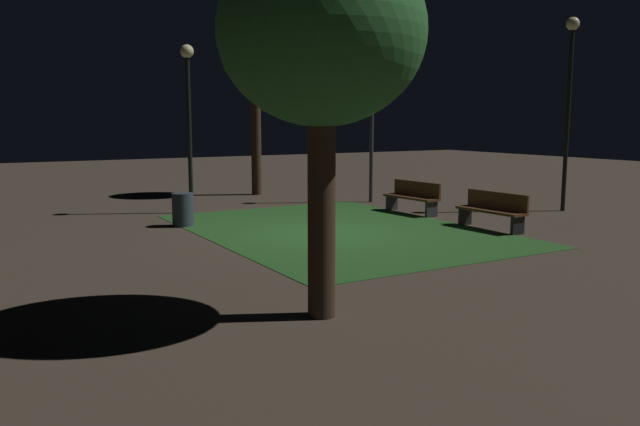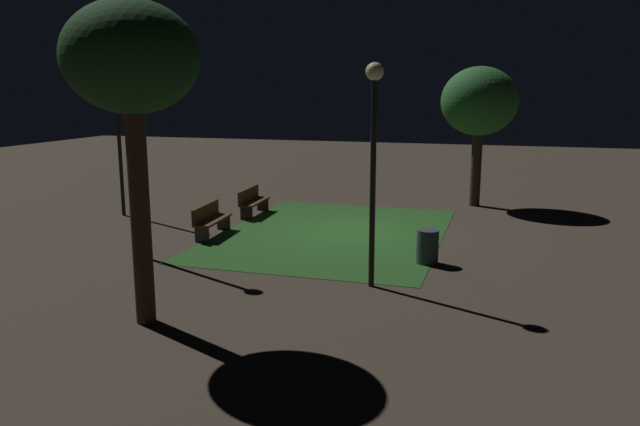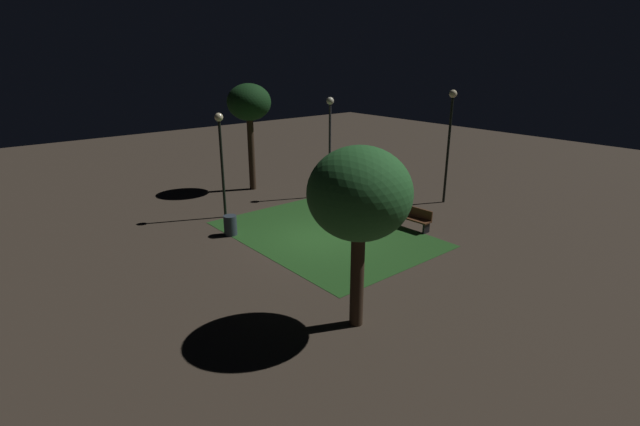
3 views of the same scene
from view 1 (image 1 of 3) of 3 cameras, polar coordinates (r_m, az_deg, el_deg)
ground_plane at (r=14.46m, az=0.40°, el=-1.84°), size 60.00×60.00×0.00m
grass_lawn at (r=14.91m, az=1.56°, el=-1.51°), size 8.52×6.13×0.01m
bench_by_lamp at (r=15.47m, az=15.21°, el=0.34°), size 1.83×0.58×0.88m
bench_path_side at (r=17.69m, az=8.33°, el=1.51°), size 1.83×0.62×0.88m
tree_near_wall at (r=22.05m, az=-5.84°, el=13.17°), size 2.23×2.23×5.48m
tree_right_canopy at (r=8.14m, az=0.14°, el=15.60°), size 2.60×2.60×4.80m
lamp_post_near_wall at (r=17.84m, az=-11.71°, el=9.90°), size 0.36×0.36×4.56m
lamp_post_plaza_east at (r=19.19m, az=21.45°, el=10.72°), size 0.36×0.36×5.33m
lamp_post_plaza_west at (r=19.92m, az=4.68°, el=10.47°), size 0.36×0.36×4.92m
trash_bin at (r=15.74m, az=-12.18°, el=0.29°), size 0.52×0.52×0.81m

